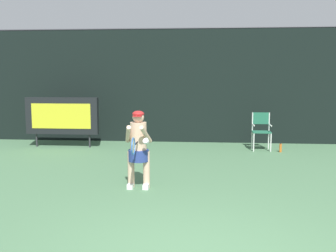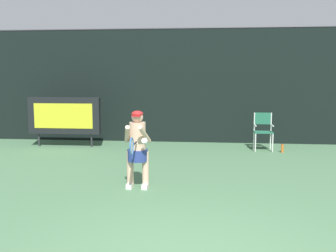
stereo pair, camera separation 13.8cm
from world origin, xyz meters
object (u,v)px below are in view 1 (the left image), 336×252
scoreboard (62,116)px  umpire_chair (261,129)px  tennis_player (138,146)px  water_bottle (280,148)px  tennis_racket (133,146)px

scoreboard → umpire_chair: bearing=0.5°
umpire_chair → tennis_player: 5.11m
water_bottle → umpire_chair: bearing=148.0°
water_bottle → tennis_player: size_ratio=0.18×
tennis_racket → umpire_chair: bearing=50.2°
tennis_racket → scoreboard: bearing=113.7°
scoreboard → water_bottle: (6.41, -0.27, -0.82)m
scoreboard → tennis_player: scoreboard is taller
water_bottle → scoreboard: bearing=177.6°
umpire_chair → tennis_racket: bearing=-121.1°
water_bottle → tennis_racket: bearing=-127.2°
umpire_chair → tennis_player: bearing=-124.7°
umpire_chair → tennis_player: size_ratio=0.73×
water_bottle → tennis_player: 5.22m
water_bottle → tennis_racket: size_ratio=0.44×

